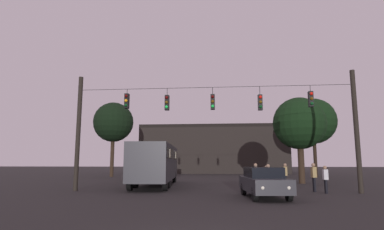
{
  "coord_description": "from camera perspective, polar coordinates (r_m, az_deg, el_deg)",
  "views": [
    {
      "loc": [
        0.57,
        -7.18,
        1.8
      ],
      "look_at": [
        -1.26,
        12.57,
        4.73
      ],
      "focal_mm": 29.56,
      "sensor_mm": 36.0,
      "label": 1
    }
  ],
  "objects": [
    {
      "name": "tree_behind_building",
      "position": [
        28.52,
        18.79,
        -1.49
      ],
      "size": [
        4.44,
        4.44,
        7.27
      ],
      "color": "#2D2116",
      "rests_on": "ground"
    },
    {
      "name": "pedestrian_far_side",
      "position": [
        19.98,
        22.94,
        -10.4
      ],
      "size": [
        0.25,
        0.37,
        1.57
      ],
      "color": "black",
      "rests_on": "ground"
    },
    {
      "name": "pedestrian_crossing_right",
      "position": [
        21.89,
        13.29,
        -10.66
      ],
      "size": [
        0.34,
        0.42,
        1.54
      ],
      "color": "black",
      "rests_on": "ground"
    },
    {
      "name": "car_near_right",
      "position": [
        16.71,
        12.82,
        -11.65
      ],
      "size": [
        2.26,
        4.48,
        1.52
      ],
      "color": "#2D2D33",
      "rests_on": "ground"
    },
    {
      "name": "ground_plane",
      "position": [
        31.73,
        4.34,
        -11.64
      ],
      "size": [
        168.0,
        168.0,
        0.0
      ],
      "primitive_type": "plane",
      "color": "black",
      "rests_on": "ground"
    },
    {
      "name": "city_bus",
      "position": [
        24.39,
        -6.45,
        -8.21
      ],
      "size": [
        3.36,
        11.16,
        3.0
      ],
      "color": "#2D2D33",
      "rests_on": "ground"
    },
    {
      "name": "pedestrian_crossing_left",
      "position": [
        20.52,
        11.43,
        -10.59
      ],
      "size": [
        0.33,
        0.41,
        1.69
      ],
      "color": "black",
      "rests_on": "ground"
    },
    {
      "name": "pedestrian_near_bus",
      "position": [
        20.04,
        13.63,
        -10.67
      ],
      "size": [
        0.29,
        0.39,
        1.65
      ],
      "color": "black",
      "rests_on": "ground"
    },
    {
      "name": "pedestrian_crossing_center",
      "position": [
        20.82,
        21.12,
        -10.14
      ],
      "size": [
        0.27,
        0.38,
        1.71
      ],
      "color": "black",
      "rests_on": "ground"
    },
    {
      "name": "overhead_signal_span",
      "position": [
        19.48,
        3.73,
        -1.22
      ],
      "size": [
        17.32,
        0.44,
        7.28
      ],
      "color": "black",
      "rests_on": "ground"
    },
    {
      "name": "pedestrian_trailing",
      "position": [
        23.49,
        16.5,
        -10.15
      ],
      "size": [
        0.27,
        0.38,
        1.68
      ],
      "color": "black",
      "rests_on": "ground"
    },
    {
      "name": "tree_left_silhouette",
      "position": [
        39.9,
        -13.99,
        -1.31
      ],
      "size": [
        4.84,
        4.84,
        9.02
      ],
      "color": "#2D2116",
      "rests_on": "ground"
    },
    {
      "name": "tree_right_far",
      "position": [
        41.14,
        21.01,
        -1.06
      ],
      "size": [
        5.5,
        5.5,
        9.44
      ],
      "color": "black",
      "rests_on": "ground"
    },
    {
      "name": "corner_building",
      "position": [
        53.77,
        4.01,
        -6.33
      ],
      "size": [
        22.71,
        12.79,
        7.47
      ],
      "color": "black",
      "rests_on": "ground"
    }
  ]
}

